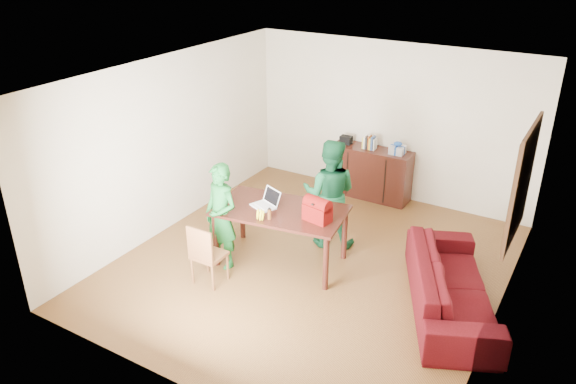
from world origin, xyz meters
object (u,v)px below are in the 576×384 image
Objects in this scene: red_bag at (317,212)px; laptop at (263,204)px; sofa at (451,285)px; person_near at (221,216)px; table at (281,216)px; bottle at (269,214)px; chair at (209,265)px; person_far at (329,193)px.

laptop is at bearing -167.65° from red_bag.
red_bag is 0.16× the size of sofa.
laptop is (0.42, 0.41, 0.12)m from person_near.
person_near is 0.66× the size of sofa.
bottle reaches higher than table.
chair reaches higher than sofa.
red_bag reaches higher than chair.
person_near is at bearing 103.53° from chair.
person_far is 4.59× the size of red_bag.
table is 1.26× the size of person_near.
bottle is (0.58, 0.61, 0.66)m from chair.
chair is at bearing -64.43° from person_near.
chair is at bearing 85.82° from sofa.
chair is 2.19× the size of laptop.
person_far is 1.18m from bottle.
sofa is at bearing -5.26° from table.
person_near is 3.80× the size of laptop.
laptop is 0.84m from red_bag.
chair is at bearing -129.56° from table.
laptop is 2.46× the size of bottle.
person_near is 1.63m from person_far.
bottle is at bearing -20.73° from laptop.
person_near reaches higher than sofa.
table is 2.18× the size of chair.
person_near reaches higher than table.
person_near reaches higher than laptop.
red_bag is (1.25, 0.44, 0.21)m from person_near.
table is 1.15× the size of person_far.
red_bag is (0.83, 0.03, 0.09)m from laptop.
laptop reaches higher than table.
table is 0.64m from red_bag.
chair is (-0.55, -0.93, -0.47)m from table.
chair is 0.69m from person_near.
laptop is at bearing 70.30° from sofa.
person_near is at bearing 34.00° from person_far.
sofa is (3.04, 0.62, -0.42)m from person_near.
table is 0.82m from person_near.
sofa is at bearing 23.52° from person_near.
laptop is (-0.59, -0.88, 0.05)m from person_far.
red_bag reaches higher than laptop.
sofa is (1.79, 0.18, -0.63)m from red_bag.
person_far is (1.01, 1.28, 0.07)m from person_near.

